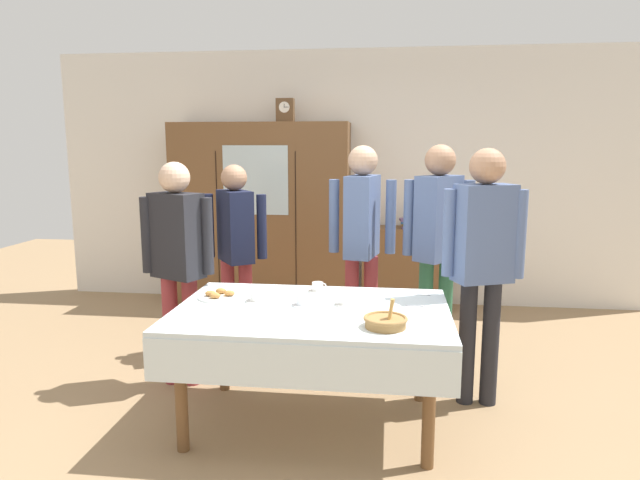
% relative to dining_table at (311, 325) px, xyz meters
% --- Properties ---
extents(ground_plane, '(12.00, 12.00, 0.00)m').
position_rel_dining_table_xyz_m(ground_plane, '(0.00, 0.24, -0.65)').
color(ground_plane, '#997A56').
rests_on(ground_plane, ground).
extents(back_wall, '(6.40, 0.10, 2.70)m').
position_rel_dining_table_xyz_m(back_wall, '(0.00, 2.89, 0.70)').
color(back_wall, silver).
rests_on(back_wall, ground).
extents(dining_table, '(1.64, 1.10, 0.74)m').
position_rel_dining_table_xyz_m(dining_table, '(0.00, 0.00, 0.00)').
color(dining_table, brown).
rests_on(dining_table, ground).
extents(wall_cabinet, '(1.86, 0.46, 1.94)m').
position_rel_dining_table_xyz_m(wall_cabinet, '(-0.90, 2.59, 0.33)').
color(wall_cabinet, brown).
rests_on(wall_cabinet, ground).
extents(mantel_clock, '(0.18, 0.11, 0.24)m').
position_rel_dining_table_xyz_m(mantel_clock, '(-0.63, 2.59, 1.42)').
color(mantel_clock, brown).
rests_on(mantel_clock, wall_cabinet).
extents(bookshelf_low, '(0.92, 0.35, 0.86)m').
position_rel_dining_table_xyz_m(bookshelf_low, '(0.64, 2.64, -0.22)').
color(bookshelf_low, brown).
rests_on(bookshelf_low, ground).
extents(book_stack, '(0.17, 0.22, 0.10)m').
position_rel_dining_table_xyz_m(book_stack, '(0.64, 2.64, 0.26)').
color(book_stack, '#664C7A').
rests_on(book_stack, bookshelf_low).
extents(tea_cup_far_right, '(0.13, 0.13, 0.06)m').
position_rel_dining_table_xyz_m(tea_cup_far_right, '(-0.01, 0.43, 0.12)').
color(tea_cup_far_right, white).
rests_on(tea_cup_far_right, dining_table).
extents(tea_cup_back_edge, '(0.13, 0.13, 0.06)m').
position_rel_dining_table_xyz_m(tea_cup_back_edge, '(0.19, 0.13, 0.12)').
color(tea_cup_back_edge, white).
rests_on(tea_cup_back_edge, dining_table).
extents(tea_cup_near_right, '(0.13, 0.13, 0.06)m').
position_rel_dining_table_xyz_m(tea_cup_near_right, '(-0.07, 0.08, 0.12)').
color(tea_cup_near_right, white).
rests_on(tea_cup_near_right, dining_table).
extents(tea_cup_front_edge, '(0.13, 0.13, 0.06)m').
position_rel_dining_table_xyz_m(tea_cup_front_edge, '(-0.37, 0.14, 0.12)').
color(tea_cup_front_edge, white).
rests_on(tea_cup_front_edge, dining_table).
extents(bread_basket, '(0.24, 0.24, 0.16)m').
position_rel_dining_table_xyz_m(bread_basket, '(0.44, -0.27, 0.13)').
color(bread_basket, '#9E7542').
rests_on(bread_basket, dining_table).
extents(pastry_plate, '(0.28, 0.28, 0.05)m').
position_rel_dining_table_xyz_m(pastry_plate, '(-0.62, 0.20, 0.11)').
color(pastry_plate, white).
rests_on(pastry_plate, dining_table).
extents(spoon_front_edge, '(0.12, 0.02, 0.01)m').
position_rel_dining_table_xyz_m(spoon_front_edge, '(-0.29, 0.34, 0.10)').
color(spoon_front_edge, silver).
rests_on(spoon_front_edge, dining_table).
extents(spoon_center, '(0.12, 0.02, 0.01)m').
position_rel_dining_table_xyz_m(spoon_center, '(0.69, 0.42, 0.10)').
color(spoon_center, silver).
rests_on(spoon_center, dining_table).
extents(spoon_far_right, '(0.12, 0.02, 0.01)m').
position_rel_dining_table_xyz_m(spoon_far_right, '(0.64, 0.15, 0.10)').
color(spoon_far_right, silver).
rests_on(spoon_far_right, dining_table).
extents(person_beside_shelf, '(0.52, 0.39, 1.71)m').
position_rel_dining_table_xyz_m(person_beside_shelf, '(0.24, 1.13, 0.40)').
color(person_beside_shelf, '#933338').
rests_on(person_beside_shelf, ground).
extents(person_behind_table_right, '(0.52, 0.32, 1.69)m').
position_rel_dining_table_xyz_m(person_behind_table_right, '(1.06, 0.45, 0.39)').
color(person_behind_table_right, '#232328').
rests_on(person_behind_table_right, ground).
extents(person_behind_table_left, '(0.52, 0.41, 1.56)m').
position_rel_dining_table_xyz_m(person_behind_table_left, '(-0.79, 1.19, 0.30)').
color(person_behind_table_left, '#933338').
rests_on(person_behind_table_left, ground).
extents(person_by_cabinet, '(0.52, 0.33, 1.60)m').
position_rel_dining_table_xyz_m(person_by_cabinet, '(-1.02, 0.51, 0.32)').
color(person_by_cabinet, '#933338').
rests_on(person_by_cabinet, ground).
extents(person_near_right_end, '(0.52, 0.41, 1.72)m').
position_rel_dining_table_xyz_m(person_near_right_end, '(0.82, 1.06, 0.41)').
color(person_near_right_end, '#33704C').
rests_on(person_near_right_end, ground).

